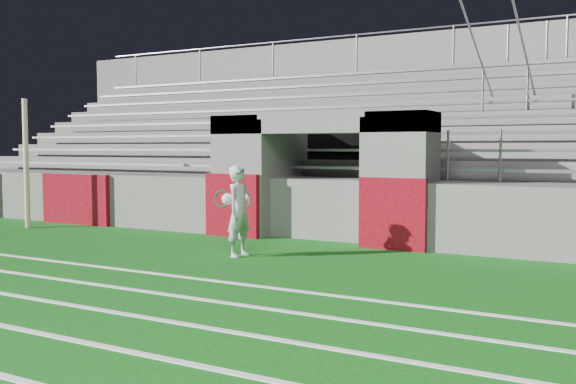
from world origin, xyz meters
The scene contains 5 objects.
ground centered at (0.00, 0.00, 0.00)m, with size 90.00×90.00×0.00m, color #0D5211.
field_post centered at (-6.96, 1.88, 1.53)m, with size 0.12×0.12×3.06m, color beige.
stadium_structure centered at (0.00, 7.97, 1.49)m, with size 26.00×8.48×5.42m.
goalkeeper_with_ball centered at (-0.31, 0.95, 0.81)m, with size 0.49×0.59×1.60m.
hose_coil centered at (-2.02, 2.93, 0.76)m, with size 0.51×0.14×0.55m.
Camera 1 is at (5.87, -8.43, 1.92)m, focal length 40.00 mm.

